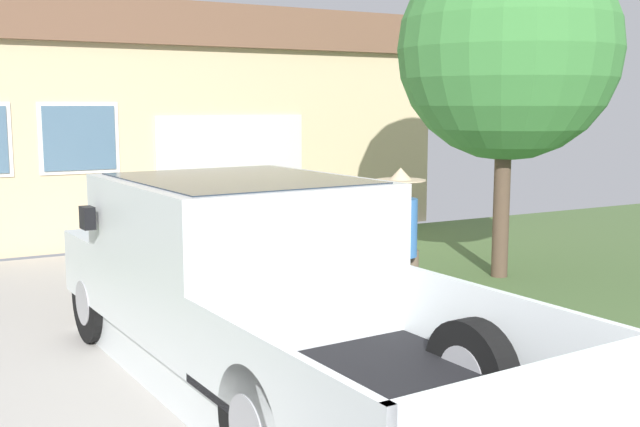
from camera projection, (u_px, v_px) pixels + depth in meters
pickup_truck at (249, 286)px, 6.60m from camera, size 2.41×5.59×1.70m
person_with_hat at (400, 244)px, 7.42m from camera, size 0.52×0.48×1.73m
handbag at (396, 338)px, 7.24m from camera, size 0.36×0.17×0.45m
house_with_garage at (153, 119)px, 16.03m from camera, size 9.41×7.26×4.00m
front_yard_tree at (509, 51)px, 10.17m from camera, size 2.95×2.95×4.52m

